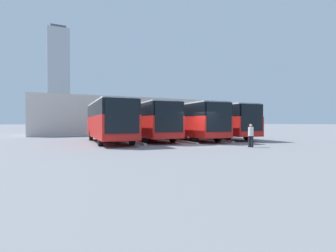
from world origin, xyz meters
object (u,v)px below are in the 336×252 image
(bus_1, at_px, (189,120))
(bus_3, at_px, (109,120))
(pedestrian, at_px, (251,135))
(bus_0, at_px, (218,121))
(bus_2, at_px, (148,120))

(bus_1, distance_m, bus_3, 7.70)
(bus_1, relative_size, pedestrian, 6.83)
(bus_0, distance_m, pedestrian, 9.68)
(bus_1, height_order, bus_3, same)
(bus_0, relative_size, pedestrian, 6.83)
(bus_0, distance_m, bus_2, 7.72)
(bus_0, xyz_separation_m, pedestrian, (3.82, 8.84, -1.04))
(bus_0, distance_m, bus_1, 3.89)
(bus_3, relative_size, pedestrian, 6.83)
(bus_2, height_order, pedestrian, bus_2)
(bus_3, bearing_deg, bus_1, -176.97)
(pedestrian, bearing_deg, bus_2, 179.57)
(bus_0, xyz_separation_m, bus_2, (7.70, -0.47, 0.00))
(bus_2, bearing_deg, pedestrian, 116.30)
(bus_0, relative_size, bus_1, 1.00)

